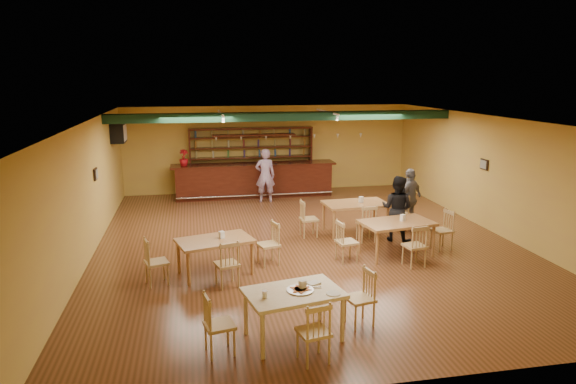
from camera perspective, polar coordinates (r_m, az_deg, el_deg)
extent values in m
plane|color=#4F2F16|center=(12.63, 2.03, -5.63)|extent=(12.00, 12.00, 0.00)
cube|color=black|center=(14.77, -0.32, 8.45)|extent=(10.00, 0.30, 0.25)
cube|color=white|center=(15.14, -7.53, 8.72)|extent=(0.05, 2.50, 0.05)
cube|color=white|center=(15.66, 4.38, 8.92)|extent=(0.05, 2.50, 0.05)
cube|color=white|center=(16.10, -18.42, 6.31)|extent=(0.34, 0.70, 0.48)
cube|color=black|center=(13.08, -20.71, 1.89)|extent=(0.04, 0.34, 0.28)
cube|color=black|center=(14.57, 21.08, 2.89)|extent=(0.04, 0.34, 0.28)
cube|color=#37120B|center=(17.29, -3.81, 1.35)|extent=(5.51, 0.85, 1.13)
cube|color=#37120B|center=(17.81, -4.09, 3.56)|extent=(4.26, 0.40, 2.28)
imported|color=#B21018|center=(17.03, -11.58, 3.79)|extent=(0.38, 0.38, 0.54)
cube|color=olive|center=(13.38, 7.51, -2.86)|extent=(1.67, 1.06, 0.81)
cube|color=olive|center=(10.66, -8.13, -7.17)|extent=(1.68, 1.27, 0.75)
cube|color=olive|center=(11.88, 11.99, -5.09)|extent=(1.72, 1.20, 0.80)
cube|color=#CFB88B|center=(8.11, 0.62, -13.55)|extent=(1.62, 1.21, 0.78)
cylinder|color=silver|center=(7.97, 1.37, -10.92)|extent=(0.44, 0.44, 0.01)
cylinder|color=#EAE5C6|center=(7.71, -2.62, -11.37)|extent=(0.09, 0.09, 0.11)
cube|color=white|center=(8.20, 2.87, -10.15)|extent=(0.25, 0.22, 0.03)
cube|color=silver|center=(8.04, 2.40, -10.62)|extent=(0.32, 0.09, 0.00)
cylinder|color=white|center=(7.89, 5.09, -11.23)|extent=(0.26, 0.26, 0.01)
imported|color=#7A489C|center=(16.47, -2.57, 1.87)|extent=(0.67, 0.47, 1.74)
imported|color=black|center=(12.83, 12.08, -1.81)|extent=(1.00, 0.99, 1.63)
imported|color=gray|center=(14.01, 13.47, -0.69)|extent=(1.01, 0.84, 1.61)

